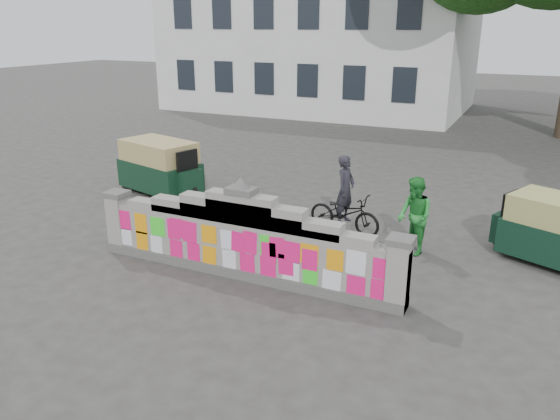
{
  "coord_description": "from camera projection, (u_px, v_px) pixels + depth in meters",
  "views": [
    {
      "loc": [
        4.81,
        -8.42,
        4.68
      ],
      "look_at": [
        0.32,
        1.0,
        1.1
      ],
      "focal_mm": 35.0,
      "sensor_mm": 36.0,
      "label": 1
    }
  ],
  "objects": [
    {
      "name": "rickshaw_left",
      "position": [
        161.0,
        167.0,
        15.61
      ],
      "size": [
        2.85,
        1.85,
        1.53
      ],
      "rotation": [
        0.0,
        0.0,
        -0.26
      ],
      "color": "#10301D",
      "rests_on": "ground"
    },
    {
      "name": "ground",
      "position": [
        243.0,
        276.0,
        10.66
      ],
      "size": [
        100.0,
        100.0,
        0.0
      ],
      "primitive_type": "plane",
      "color": "#383533",
      "rests_on": "ground"
    },
    {
      "name": "cyclist_bike",
      "position": [
        344.0,
        213.0,
        12.75
      ],
      "size": [
        1.87,
        0.89,
        0.94
      ],
      "primitive_type": "imported",
      "rotation": [
        0.0,
        0.0,
        1.42
      ],
      "color": "black",
      "rests_on": "ground"
    },
    {
      "name": "parapet_wall",
      "position": [
        242.0,
        240.0,
        10.41
      ],
      "size": [
        6.48,
        0.44,
        2.01
      ],
      "color": "#4C4C49",
      "rests_on": "ground"
    },
    {
      "name": "cyclist_rider",
      "position": [
        345.0,
        200.0,
        12.64
      ],
      "size": [
        0.47,
        0.63,
        1.6
      ],
      "primitive_type": "imported",
      "rotation": [
        0.0,
        0.0,
        1.42
      ],
      "color": "#25222B",
      "rests_on": "ground"
    },
    {
      "name": "pedestrian",
      "position": [
        414.0,
        216.0,
        11.47
      ],
      "size": [
        1.01,
        1.03,
        1.67
      ],
      "primitive_type": "imported",
      "rotation": [
        0.0,
        0.0,
        -0.86
      ],
      "color": "green",
      "rests_on": "ground"
    },
    {
      "name": "rickshaw_right",
      "position": [
        559.0,
        231.0,
        10.98
      ],
      "size": [
        2.58,
        1.91,
        1.39
      ],
      "rotation": [
        0.0,
        0.0,
        2.74
      ],
      "color": "black",
      "rests_on": "ground"
    },
    {
      "name": "building",
      "position": [
        323.0,
        36.0,
        30.98
      ],
      "size": [
        16.0,
        10.0,
        8.9
      ],
      "color": "silver",
      "rests_on": "ground"
    }
  ]
}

